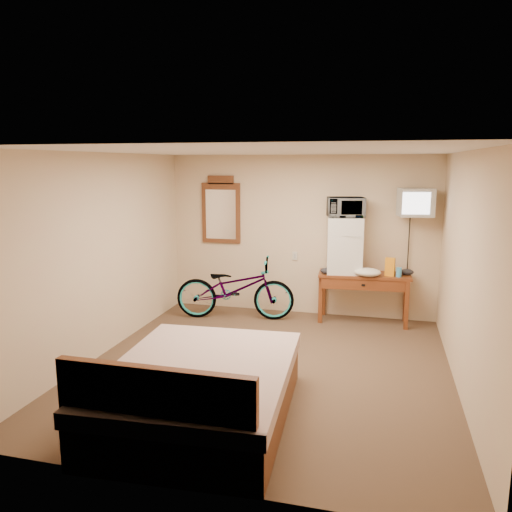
# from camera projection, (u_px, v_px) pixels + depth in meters

# --- Properties ---
(room) EXTENTS (4.60, 4.64, 2.50)m
(room) POSITION_uv_depth(u_px,v_px,m) (267.00, 263.00, 5.66)
(room) COLOR #4C3926
(room) RESTS_ON ground
(desk) EXTENTS (1.37, 0.59, 0.75)m
(desk) POSITION_uv_depth(u_px,v_px,m) (364.00, 282.00, 7.43)
(desk) COLOR maroon
(desk) RESTS_ON floor
(mini_fridge) EXTENTS (0.57, 0.55, 0.84)m
(mini_fridge) POSITION_uv_depth(u_px,v_px,m) (345.00, 245.00, 7.45)
(mini_fridge) COLOR silver
(mini_fridge) RESTS_ON desk
(microwave) EXTENTS (0.60, 0.48, 0.29)m
(microwave) POSITION_uv_depth(u_px,v_px,m) (346.00, 207.00, 7.35)
(microwave) COLOR silver
(microwave) RESTS_ON mini_fridge
(snack_bag) EXTENTS (0.15, 0.10, 0.27)m
(snack_bag) POSITION_uv_depth(u_px,v_px,m) (390.00, 267.00, 7.26)
(snack_bag) COLOR orange
(snack_bag) RESTS_ON desk
(blue_cup) EXTENTS (0.08, 0.08, 0.14)m
(blue_cup) POSITION_uv_depth(u_px,v_px,m) (399.00, 272.00, 7.21)
(blue_cup) COLOR #42A0E0
(blue_cup) RESTS_ON desk
(cloth_cream) EXTENTS (0.39, 0.30, 0.12)m
(cloth_cream) POSITION_uv_depth(u_px,v_px,m) (367.00, 272.00, 7.25)
(cloth_cream) COLOR silver
(cloth_cream) RESTS_ON desk
(cloth_dark_a) EXTENTS (0.24, 0.18, 0.09)m
(cloth_dark_a) POSITION_uv_depth(u_px,v_px,m) (328.00, 271.00, 7.40)
(cloth_dark_a) COLOR black
(cloth_dark_a) RESTS_ON desk
(cloth_dark_b) EXTENTS (0.19, 0.16, 0.09)m
(cloth_dark_b) POSITION_uv_depth(u_px,v_px,m) (407.00, 272.00, 7.34)
(cloth_dark_b) COLOR black
(cloth_dark_b) RESTS_ON desk
(crt_television) EXTENTS (0.52, 0.61, 0.40)m
(crt_television) POSITION_uv_depth(u_px,v_px,m) (416.00, 202.00, 7.06)
(crt_television) COLOR black
(crt_television) RESTS_ON room
(wall_mirror) EXTENTS (0.64, 0.04, 1.09)m
(wall_mirror) POSITION_uv_depth(u_px,v_px,m) (221.00, 211.00, 8.07)
(wall_mirror) COLOR brown
(wall_mirror) RESTS_ON room
(bicycle) EXTENTS (1.89, 0.92, 0.95)m
(bicycle) POSITION_uv_depth(u_px,v_px,m) (235.00, 288.00, 7.66)
(bicycle) COLOR black
(bicycle) RESTS_ON floor
(bed) EXTENTS (1.75, 2.25, 0.90)m
(bed) POSITION_uv_depth(u_px,v_px,m) (198.00, 391.00, 4.61)
(bed) COLOR brown
(bed) RESTS_ON floor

